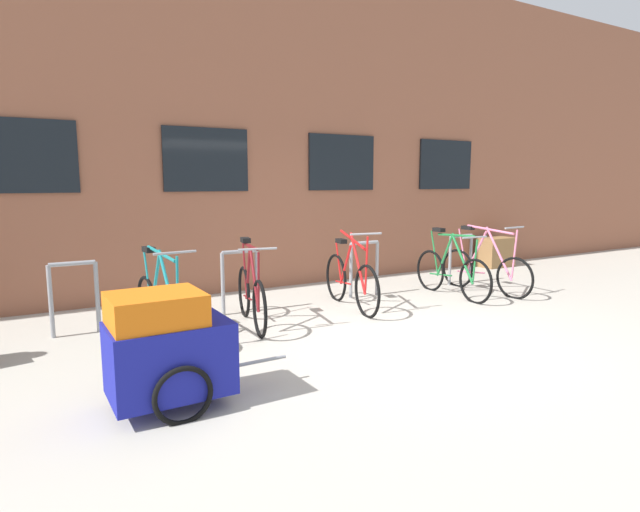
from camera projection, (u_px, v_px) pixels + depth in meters
The scene contains 10 objects.
ground_plane at pixel (401, 336), 5.88m from camera, with size 42.00×42.00×0.00m, color #B2ADA0.
storefront_building at pixel (214, 136), 10.97m from camera, with size 28.00×6.41×5.39m.
bike_rack at pixel (306, 269), 7.34m from camera, with size 6.53×0.05×0.85m.
bicycle_red at pixel (351, 280), 7.14m from camera, with size 0.44×1.72×1.11m.
bicycle_green at pixel (451, 272), 7.88m from camera, with size 0.44×1.69×1.04m.
bicycle_maroon at pixel (251, 295), 6.28m from camera, with size 0.48×1.60×1.07m.
bicycle_pink at pixel (485, 269), 8.17m from camera, with size 0.44×1.74×1.10m.
bicycle_teal at pixel (161, 307), 5.68m from camera, with size 0.44×1.75×1.07m.
bike_trailer at pixel (167, 348), 3.97m from camera, with size 1.46×0.71×0.93m.
planter_box at pixel (496, 252), 10.63m from camera, with size 0.70×0.44×0.60m, color olive.
Camera 1 is at (-3.64, -4.47, 1.74)m, focal length 29.00 mm.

